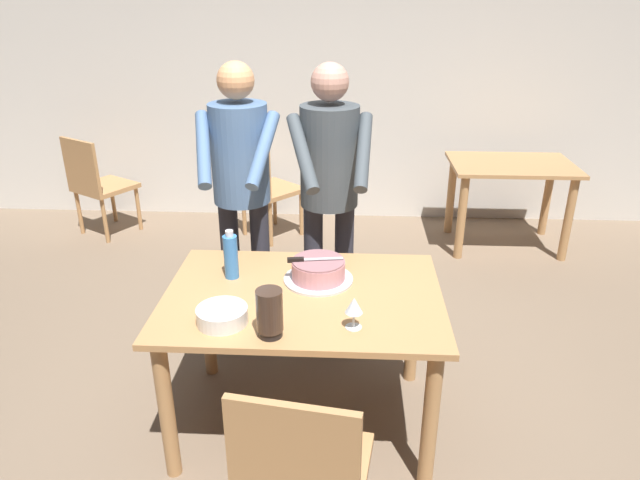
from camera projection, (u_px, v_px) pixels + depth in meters
ground_plane at (305, 420)px, 2.99m from camera, size 14.00×14.00×0.00m
back_wall at (329, 74)px, 5.19m from camera, size 10.00×0.12×2.70m
main_dining_table at (303, 316)px, 2.73m from camera, size 1.30×0.92×0.75m
cake_on_platter at (318, 271)px, 2.79m from camera, size 0.34×0.34×0.11m
cake_knife at (303, 260)px, 2.76m from camera, size 0.27×0.06×0.02m
plate_stack at (222, 315)px, 2.44m from camera, size 0.22×0.22×0.07m
wine_glass_near at (354, 306)px, 2.38m from camera, size 0.08×0.08×0.14m
water_bottle at (231, 256)px, 2.79m from camera, size 0.07×0.07×0.25m
hurricane_lamp at (270, 313)px, 2.32m from camera, size 0.11×0.11×0.21m
person_cutting_cake at (329, 183)px, 3.16m from camera, size 0.46×0.57×1.72m
person_standing_beside at (241, 180)px, 3.21m from camera, size 0.47×0.55×1.72m
chair_near_side at (303, 474)px, 2.02m from camera, size 0.50×0.50×0.90m
background_table at (510, 182)px, 4.79m from camera, size 1.00×0.70×0.74m
background_chair_0 at (97, 183)px, 5.04m from camera, size 0.60×0.60×0.90m
background_chair_1 at (265, 185)px, 4.98m from camera, size 0.62×0.62×0.90m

